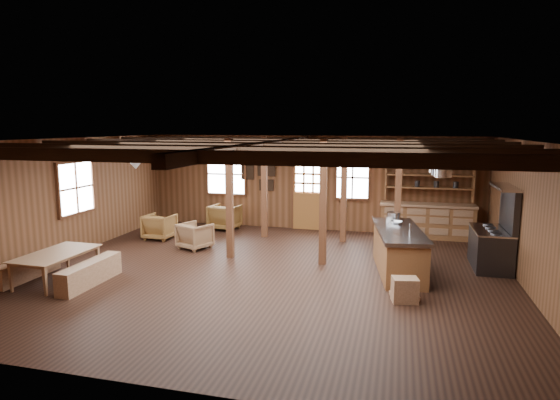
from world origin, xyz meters
name	(u,v)px	position (x,y,z in m)	size (l,w,h in m)	color
room	(267,208)	(0.00, 0.00, 1.40)	(10.04, 9.04, 2.84)	black
ceiling_joists	(269,146)	(0.00, 0.18, 2.68)	(9.80, 8.82, 0.18)	black
timber_posts	(311,195)	(0.52, 2.08, 1.40)	(3.95, 2.35, 2.80)	#462414
back_door	(308,200)	(0.00, 4.45, 0.88)	(1.02, 0.08, 2.15)	brown
window_back_left	(226,174)	(-2.60, 4.46, 1.60)	(1.32, 0.06, 1.32)	white
window_back_right	(353,178)	(1.30, 4.46, 1.60)	(1.02, 0.06, 1.32)	white
window_left	(76,188)	(-4.96, 0.50, 1.60)	(0.14, 1.24, 1.32)	white
notice_boards	(260,174)	(-1.50, 4.46, 1.64)	(1.08, 0.03, 0.90)	beige
back_counter	(427,216)	(3.40, 4.20, 0.60)	(2.55, 0.60, 2.45)	brown
pendant_lamps	(187,161)	(-2.25, 1.00, 2.25)	(1.86, 2.36, 0.66)	#323235
pot_rack	(439,168)	(3.34, 0.16, 2.29)	(0.36, 3.00, 0.45)	#323235
kitchen_island	(399,251)	(2.66, 0.78, 0.48)	(1.25, 2.61, 1.20)	brown
step_stool	(405,290)	(2.78, -0.93, 0.22)	(0.49, 0.35, 0.44)	brown
commercial_range	(494,241)	(4.65, 1.61, 0.60)	(0.78, 1.47, 1.82)	#323235
dining_table	(59,267)	(-3.90, -1.51, 0.30)	(1.68, 0.94, 0.59)	#9C6B46
bench_wall	(28,268)	(-4.65, -1.51, 0.21)	(0.29, 1.55, 0.43)	brown
bench_aisle	(90,273)	(-3.18, -1.51, 0.23)	(0.31, 1.66, 0.46)	brown
armchair_a	(160,227)	(-3.72, 2.23, 0.35)	(0.74, 0.76, 0.69)	brown
armchair_b	(225,217)	(-2.42, 3.80, 0.37)	(0.80, 0.82, 0.75)	brown
armchair_c	(195,236)	(-2.34, 1.53, 0.33)	(0.71, 0.73, 0.66)	brown
counter_pot	(394,216)	(2.52, 1.76, 1.03)	(0.31, 0.31, 0.18)	silver
bowl	(397,222)	(2.59, 1.32, 0.97)	(0.26, 0.26, 0.06)	silver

